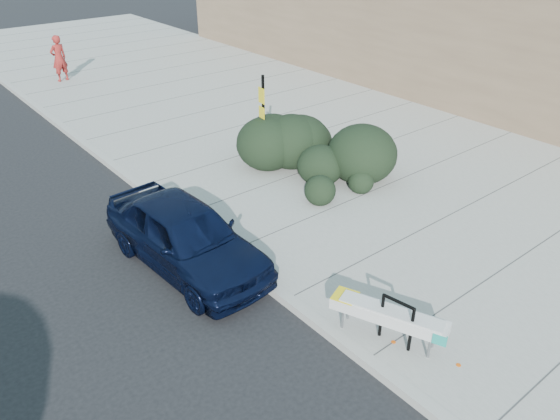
{
  "coord_description": "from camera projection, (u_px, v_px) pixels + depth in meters",
  "views": [
    {
      "loc": [
        -5.22,
        -6.14,
        6.55
      ],
      "look_at": [
        1.03,
        1.54,
        1.0
      ],
      "focal_mm": 35.0,
      "sensor_mm": 36.0,
      "label": 1
    }
  ],
  "objects": [
    {
      "name": "bike_rack",
      "position": [
        397.0,
        318.0,
        8.87
      ],
      "size": [
        0.16,
        0.6,
        0.88
      ],
      "rotation": [
        0.0,
        0.0,
        0.18
      ],
      "color": "black",
      "rests_on": "sidewalk_near"
    },
    {
      "name": "curb_near",
      "position": [
        161.0,
        202.0,
        13.57
      ],
      "size": [
        0.22,
        50.0,
        0.17
      ],
      "primitive_type": "cube",
      "color": "#9E9E99",
      "rests_on": "ground"
    },
    {
      "name": "sign_post",
      "position": [
        263.0,
        116.0,
        14.62
      ],
      "size": [
        0.11,
        0.3,
        2.56
      ],
      "rotation": [
        0.0,
        0.0,
        -0.14
      ],
      "color": "black",
      "rests_on": "sidewalk_near"
    },
    {
      "name": "sidewalk_near",
      "position": [
        325.0,
        147.0,
        16.66
      ],
      "size": [
        11.2,
        50.0,
        0.15
      ],
      "primitive_type": "cube",
      "color": "gray",
      "rests_on": "ground"
    },
    {
      "name": "building_near",
      "position": [
        547.0,
        35.0,
        18.67
      ],
      "size": [
        6.0,
        36.0,
        5.0
      ],
      "primitive_type": "cube",
      "color": "brown",
      "rests_on": "sidewalk_near"
    },
    {
      "name": "sedan_navy",
      "position": [
        186.0,
        235.0,
        11.0
      ],
      "size": [
        1.96,
        4.33,
        1.44
      ],
      "primitive_type": "imported",
      "rotation": [
        0.0,
        0.0,
        0.06
      ],
      "color": "black",
      "rests_on": "ground"
    },
    {
      "name": "pedestrian",
      "position": [
        59.0,
        58.0,
        22.26
      ],
      "size": [
        0.74,
        0.56,
        1.84
      ],
      "primitive_type": "imported",
      "rotation": [
        0.0,
        0.0,
        3.33
      ],
      "color": "maroon",
      "rests_on": "sidewalk_near"
    },
    {
      "name": "hedge",
      "position": [
        301.0,
        139.0,
        14.86
      ],
      "size": [
        2.23,
        4.42,
        1.65
      ],
      "primitive_type": "ellipsoid",
      "rotation": [
        0.0,
        0.0,
        0.01
      ],
      "color": "black",
      "rests_on": "sidewalk_near"
    },
    {
      "name": "bench",
      "position": [
        388.0,
        315.0,
        9.01
      ],
      "size": [
        1.12,
        2.0,
        0.6
      ],
      "rotation": [
        0.0,
        0.0,
        0.39
      ],
      "color": "gray",
      "rests_on": "sidewalk_near"
    },
    {
      "name": "ground",
      "position": [
        289.0,
        304.0,
        10.23
      ],
      "size": [
        120.0,
        120.0,
        0.0
      ],
      "primitive_type": "plane",
      "color": "black",
      "rests_on": "ground"
    }
  ]
}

